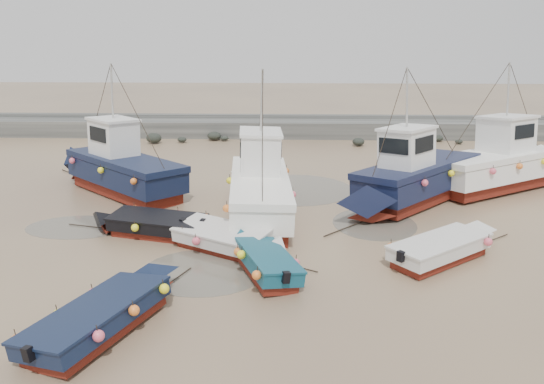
% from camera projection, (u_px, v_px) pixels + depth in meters
% --- Properties ---
extents(ground, '(120.00, 120.00, 0.00)m').
position_uv_depth(ground, '(279.00, 263.00, 18.57)').
color(ground, '#9D845F').
rests_on(ground, ground).
extents(seawall, '(60.00, 4.92, 1.50)m').
position_uv_depth(seawall, '(285.00, 128.00, 39.34)').
color(seawall, slate).
rests_on(seawall, ground).
extents(puddle_a, '(4.27, 4.27, 0.01)m').
position_uv_depth(puddle_a, '(204.00, 271.00, 17.96)').
color(puddle_a, '#5F594C').
rests_on(puddle_a, ground).
extents(puddle_b, '(3.50, 3.50, 0.01)m').
position_uv_depth(puddle_b, '(374.00, 224.00, 22.26)').
color(puddle_b, '#5F594C').
rests_on(puddle_b, ground).
extents(puddle_c, '(4.27, 4.27, 0.01)m').
position_uv_depth(puddle_c, '(78.00, 227.00, 21.88)').
color(puddle_c, '#5F594C').
rests_on(puddle_c, ground).
extents(puddle_d, '(5.84, 5.84, 0.01)m').
position_uv_depth(puddle_d, '(296.00, 189.00, 26.92)').
color(puddle_d, '#5F594C').
rests_on(puddle_d, ground).
extents(dinghy_1, '(3.71, 6.39, 1.43)m').
position_uv_depth(dinghy_1, '(108.00, 310.00, 14.47)').
color(dinghy_1, maroon).
rests_on(dinghy_1, ground).
extents(dinghy_2, '(2.71, 5.12, 1.43)m').
position_uv_depth(dinghy_2, '(262.00, 257.00, 17.72)').
color(dinghy_2, maroon).
rests_on(dinghy_2, ground).
extents(dinghy_3, '(5.42, 4.35, 1.43)m').
position_uv_depth(dinghy_3, '(447.00, 245.00, 18.75)').
color(dinghy_3, maroon).
rests_on(dinghy_3, ground).
extents(dinghy_4, '(6.04, 2.67, 1.43)m').
position_uv_depth(dinghy_4, '(149.00, 222.00, 20.95)').
color(dinghy_4, maroon).
rests_on(dinghy_4, ground).
extents(dinghy_5, '(5.40, 3.54, 1.43)m').
position_uv_depth(dinghy_5, '(230.00, 237.00, 19.40)').
color(dinghy_5, maroon).
rests_on(dinghy_5, ground).
extents(cabin_boat_0, '(8.45, 7.50, 6.22)m').
position_uv_depth(cabin_boat_0, '(117.00, 166.00, 26.09)').
color(cabin_boat_0, maroon).
rests_on(cabin_boat_0, ground).
extents(cabin_boat_1, '(3.09, 10.27, 6.22)m').
position_uv_depth(cabin_boat_1, '(258.00, 185.00, 23.03)').
color(cabin_boat_1, maroon).
rests_on(cabin_boat_1, ground).
extents(cabin_boat_2, '(8.17, 8.13, 6.22)m').
position_uv_depth(cabin_boat_2, '(413.00, 176.00, 24.29)').
color(cabin_boat_2, maroon).
rests_on(cabin_boat_2, ground).
extents(cabin_boat_3, '(9.64, 6.88, 6.22)m').
position_uv_depth(cabin_boat_3, '(502.00, 162.00, 26.80)').
color(cabin_boat_3, maroon).
rests_on(cabin_boat_3, ground).
extents(person, '(0.68, 0.49, 1.74)m').
position_uv_depth(person, '(153.00, 203.00, 24.89)').
color(person, '#192335').
rests_on(person, ground).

